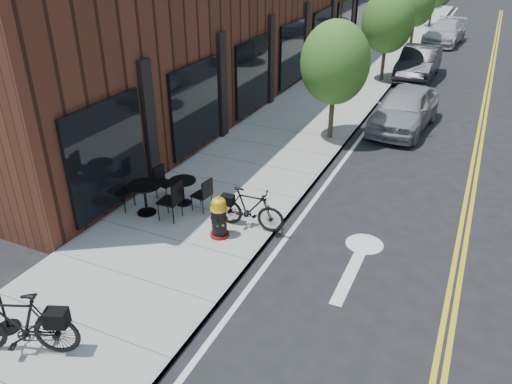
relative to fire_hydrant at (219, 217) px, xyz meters
The scene contains 14 objects.
ground 2.40m from the fire_hydrant, 63.19° to the right, with size 120.00×120.00×0.00m, color black.
sidewalk_near 8.00m from the fire_hydrant, 96.85° to the left, with size 4.00×70.00×0.12m, color #9E9B93.
building_near 13.43m from the fire_hydrant, 114.57° to the left, with size 5.00×28.00×7.00m, color #442215.
tree_near_a 7.22m from the fire_hydrant, 86.29° to the left, with size 2.20×2.20×3.81m.
tree_near_b 15.08m from the fire_hydrant, 88.28° to the left, with size 2.30×2.30×3.98m.
tree_near_c 23.01m from the fire_hydrant, 88.88° to the left, with size 2.10×2.10×3.67m.
fire_hydrant is the anchor object (origin of this frame).
bicycle_left 4.62m from the fire_hydrant, 105.61° to the right, with size 0.56×1.98×1.19m, color black.
bicycle_right 0.77m from the fire_hydrant, 51.76° to the left, with size 0.47×1.68×1.01m, color black.
bistro_set_b 2.13m from the fire_hydrant, behind, with size 1.86×0.83×1.00m.
bistro_set_c 1.82m from the fire_hydrant, 148.39° to the left, with size 1.61×0.77×0.85m.
parked_car_a 9.46m from the fire_hydrant, 74.91° to the left, with size 1.74×4.33×1.48m, color #929499.
parked_car_b 16.43m from the fire_hydrant, 83.54° to the left, with size 1.57×4.49×1.48m, color black.
parked_car_c 25.44m from the fire_hydrant, 85.39° to the left, with size 1.95×4.80×1.39m, color silver.
Camera 1 is at (3.71, -6.29, 6.29)m, focal length 35.00 mm.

